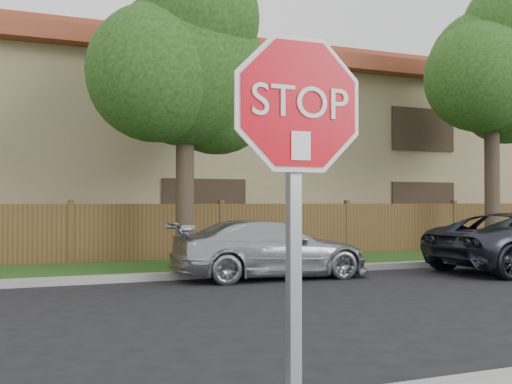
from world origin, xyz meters
name	(u,v)px	position (x,y,z in m)	size (l,w,h in m)	color
far_curb	(84,280)	(0.00, 8.15, 0.07)	(70.00, 0.30, 0.15)	gray
grass_strip	(76,272)	(0.00, 9.80, 0.06)	(70.00, 3.00, 0.12)	#1E4714
fence	(70,236)	(0.00, 11.40, 0.80)	(70.00, 0.12, 1.60)	#52371D
apartment_building	(57,147)	(0.00, 17.00, 3.53)	(35.20, 9.20, 7.20)	#9B8960
tree_mid	(187,68)	(2.52, 9.57, 4.87)	(4.80, 3.90, 7.35)	#382B21
tree_right	(495,71)	(12.02, 9.57, 5.57)	(4.80, 3.90, 8.20)	#382B21
stop_sign	(297,166)	(0.09, -1.48, 1.83)	(1.01, 0.13, 2.55)	gray
sedan_right	(271,249)	(3.85, 7.60, 0.63)	(1.76, 4.32, 1.25)	#AAABB1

